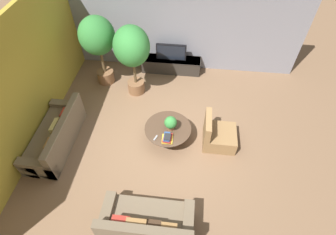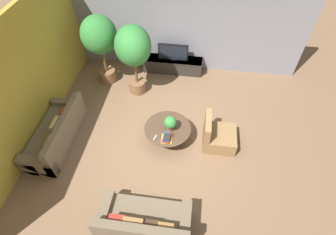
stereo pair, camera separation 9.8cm
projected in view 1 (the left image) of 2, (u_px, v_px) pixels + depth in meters
name	position (u px, v px, depth m)	size (l,w,h in m)	color
ground_plane	(165.00, 142.00, 6.70)	(24.00, 24.00, 0.00)	brown
back_wall_stone	(178.00, 24.00, 7.74)	(7.40, 0.12, 3.00)	gray
side_wall_left	(24.00, 83.00, 5.96)	(0.12, 7.40, 3.00)	gold
media_console	(171.00, 65.00, 8.48)	(1.90, 0.50, 0.46)	#2D2823
television	(171.00, 52.00, 8.13)	(0.94, 0.13, 0.52)	black
coffee_table	(168.00, 131.00, 6.56)	(1.16, 1.16, 0.43)	#756656
couch_by_wall	(56.00, 136.00, 6.47)	(0.84, 2.05, 0.84)	brown
couch_near_entry	(147.00, 224.00, 5.05)	(1.77, 0.84, 0.84)	brown
armchair_wicker	(217.00, 135.00, 6.51)	(0.80, 0.76, 0.86)	olive
potted_palm_tall	(98.00, 40.00, 7.21)	(1.00, 1.00, 2.14)	brown
potted_palm_corner	(132.00, 50.00, 6.91)	(0.97, 0.97, 2.14)	brown
potted_plant_tabletop	(171.00, 123.00, 6.29)	(0.31, 0.31, 0.39)	brown
book_stack	(167.00, 138.00, 6.19)	(0.26, 0.31, 0.13)	gold
remote_black	(170.00, 120.00, 6.61)	(0.04, 0.16, 0.02)	black
remote_silver	(156.00, 138.00, 6.25)	(0.04, 0.16, 0.02)	gray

